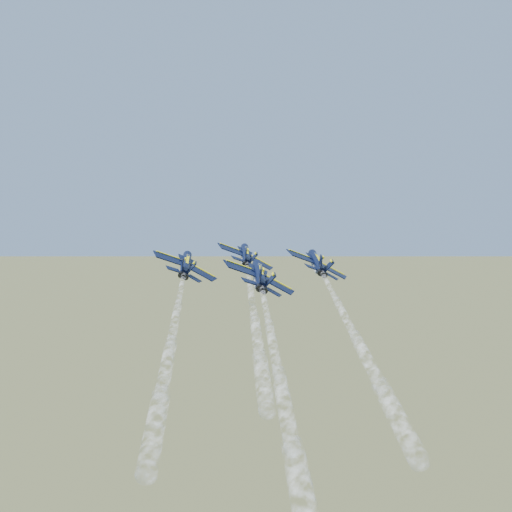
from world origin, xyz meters
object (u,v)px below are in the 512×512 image
(jet_left, at_px, (186,264))
(jet_slot, at_px, (259,275))
(jet_lead, at_px, (245,255))
(jet_right, at_px, (316,262))

(jet_left, bearing_deg, jet_slot, -51.68)
(jet_lead, bearing_deg, jet_right, -48.58)
(jet_right, bearing_deg, jet_slot, -127.97)
(jet_slot, bearing_deg, jet_right, 52.03)
(jet_lead, xyz_separation_m, jet_slot, (9.75, -25.40, 0.00))
(jet_left, distance_m, jet_right, 22.32)
(jet_lead, relative_size, jet_slot, 1.00)
(jet_left, bearing_deg, jet_right, 1.11)
(jet_lead, bearing_deg, jet_left, -129.86)
(jet_left, xyz_separation_m, jet_right, (20.68, 8.38, 0.00))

